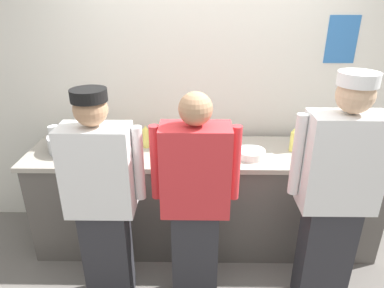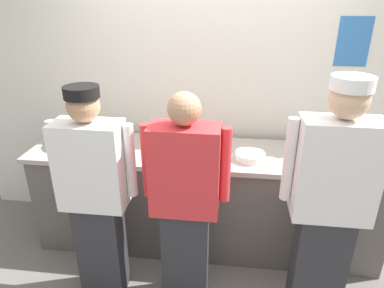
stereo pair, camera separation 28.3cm
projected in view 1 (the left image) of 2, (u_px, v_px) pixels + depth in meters
name	position (u px, v px, depth m)	size (l,w,h in m)	color
ground_plane	(205.00, 266.00, 2.92)	(9.00, 9.00, 0.00)	slate
wall_back	(205.00, 92.00, 3.14)	(4.65, 0.11, 2.61)	silver
prep_counter	(205.00, 198.00, 3.06)	(2.97, 0.66, 0.92)	#56514C
chef_near_left	(102.00, 199.00, 2.31)	(0.59, 0.24, 1.62)	#2D2D33
chef_center	(195.00, 201.00, 2.32)	(0.59, 0.24, 1.60)	#2D2D33
chef_far_right	(336.00, 193.00, 2.26)	(0.62, 0.24, 1.72)	#2D2D33
plate_stack_front	(251.00, 153.00, 2.76)	(0.23, 0.23, 0.06)	white
plate_stack_rear	(186.00, 151.00, 2.81)	(0.19, 0.19, 0.05)	white
mixing_bowl_steel	(71.00, 142.00, 2.88)	(0.37, 0.37, 0.13)	#B7BABF
sheet_tray	(329.00, 151.00, 2.85)	(0.44, 0.28, 0.02)	#B7BABF
squeeze_bottle_primary	(146.00, 137.00, 2.91)	(0.05, 0.05, 0.20)	#E5E066
squeeze_bottle_secondary	(293.00, 140.00, 2.84)	(0.05, 0.05, 0.20)	#E5E066
squeeze_bottle_spare	(123.00, 138.00, 2.89)	(0.06, 0.06, 0.19)	orange
ramekin_orange_sauce	(219.00, 149.00, 2.85)	(0.10, 0.10, 0.04)	white
ramekin_yellow_sauce	(201.00, 143.00, 2.96)	(0.08, 0.08, 0.04)	white
ramekin_green_sauce	(216.00, 141.00, 3.00)	(0.10, 0.10, 0.04)	white
deli_cup	(228.00, 155.00, 2.70)	(0.09, 0.09, 0.09)	white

